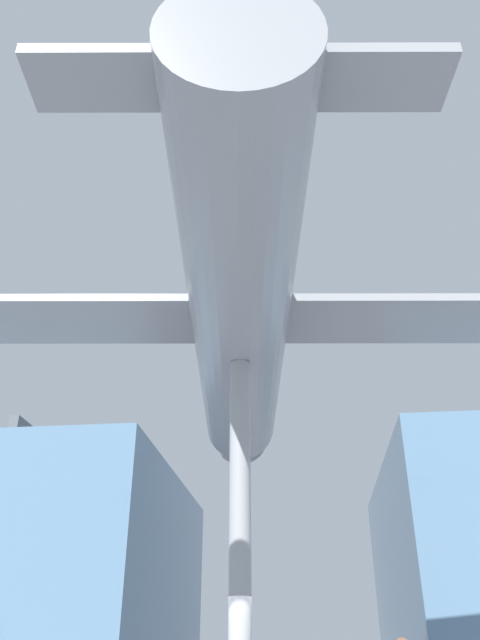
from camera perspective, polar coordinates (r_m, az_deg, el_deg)
name	(u,v)px	position (r m, az deg, el deg)	size (l,w,h in m)	color
glass_pavilion_left	(64,582)	(30.06, -15.83, -22.02)	(9.55, 14.95, 9.44)	slate
support_pylon_central	(240,535)	(12.53, 0.00, -19.06)	(0.43, 0.43, 7.15)	#999EA3
suspended_airplane	(240,325)	(14.33, 0.00, -0.51)	(17.98, 16.41, 3.49)	#93999E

